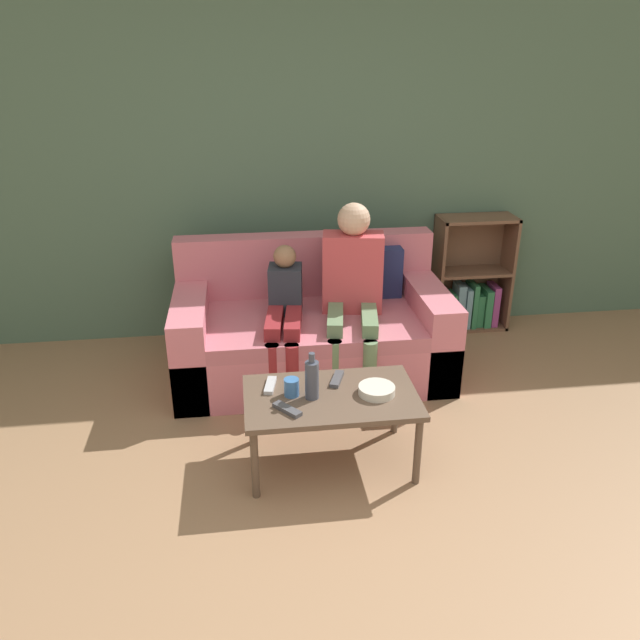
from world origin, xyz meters
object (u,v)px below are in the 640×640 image
coffee_table (331,402)px  tv_remote_2 (270,385)px  bookshelf (469,286)px  person_adult (353,280)px  snack_bowl (377,390)px  bottle (312,379)px  cup_near (292,387)px  couch (312,332)px  person_child (284,312)px  tv_remote_1 (337,379)px  tv_remote_0 (287,409)px

coffee_table → tv_remote_2: 0.34m
bookshelf → coffee_table: 2.15m
person_adult → snack_bowl: 1.04m
bottle → person_adult: bearing=68.6°
person_adult → bottle: bearing=-101.7°
cup_near → bottle: bearing=-20.0°
couch → coffee_table: size_ratio=2.00×
couch → person_child: bearing=-139.6°
tv_remote_1 → cup_near: bearing=-134.7°
cup_near → tv_remote_2: size_ratio=0.55×
bookshelf → coffee_table: bearing=-129.4°
cup_near → tv_remote_1: size_ratio=0.55×
tv_remote_1 → bottle: bearing=-114.3°
person_adult → snack_bowl: person_adult is taller
bookshelf → tv_remote_0: bearing=-131.9°
coffee_table → person_child: person_child is taller
coffee_table → couch: bearing=88.5°
coffee_table → tv_remote_0: bearing=-152.1°
coffee_table → bookshelf: bearing=50.6°
bookshelf → tv_remote_0: size_ratio=5.65×
person_adult → tv_remote_1: person_adult is taller
tv_remote_2 → tv_remote_0: bearing=-63.1°
person_child → tv_remote_2: size_ratio=5.22×
tv_remote_1 → bottle: bottle is taller
snack_bowl → bookshelf: bearing=56.3°
person_child → tv_remote_0: size_ratio=5.68×
person_adult → tv_remote_0: 1.27m
tv_remote_0 → bottle: size_ratio=0.62×
couch → bottle: 1.13m
person_adult → tv_remote_0: bearing=-105.8°
bookshelf → snack_bowl: bearing=-123.7°
person_child → tv_remote_1: size_ratio=5.23×
couch → cup_near: couch is taller
person_adult → bottle: person_adult is taller
tv_remote_0 → tv_remote_1: (0.30, 0.27, 0.00)m
bookshelf → person_adult: person_adult is taller
couch → person_child: 0.35m
tv_remote_0 → bookshelf: bearing=8.7°
cup_near → person_child: bearing=87.7°
bookshelf → person_adult: 1.31m
bookshelf → person_adult: size_ratio=0.77×
tv_remote_2 → bottle: bottle is taller
cup_near → bottle: bottle is taller
cup_near → tv_remote_2: bearing=137.0°
tv_remote_2 → bottle: 0.27m
bookshelf → coffee_table: (-1.36, -1.66, 0.04)m
cup_near → snack_bowl: 0.45m
snack_bowl → tv_remote_2: bearing=165.4°
bookshelf → couch: bearing=-156.4°
person_adult → person_child: size_ratio=1.29×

